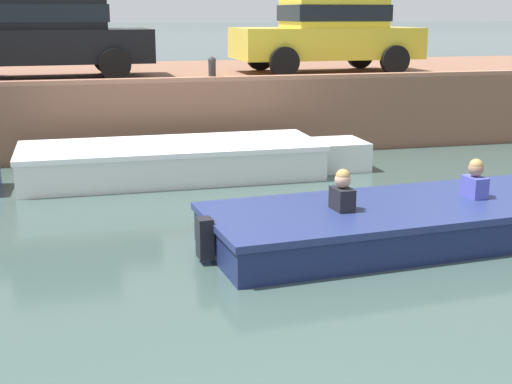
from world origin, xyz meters
name	(u,v)px	position (x,y,z in m)	size (l,w,h in m)	color
ground_plane	(198,256)	(0.00, 5.57, 0.00)	(400.00, 400.00, 0.00)	#384C47
far_quay_wall	(134,103)	(0.00, 14.13, 0.72)	(60.00, 6.00, 1.44)	brown
far_wall_coping	(145,80)	(0.00, 11.25, 1.48)	(60.00, 0.24, 0.08)	#9F6C52
boat_moored_central_white	(186,160)	(0.48, 9.60, 0.29)	(5.90, 1.89, 0.58)	white
motorboat_passing	(435,218)	(2.95, 5.57, 0.24)	(6.41, 2.26, 0.95)	navy
car_left_inner_black	(46,34)	(-1.75, 12.65, 2.28)	(4.19, 2.07, 1.54)	black
car_centre_yellow	(328,32)	(4.04, 12.65, 2.28)	(3.89, 2.06, 1.54)	yellow
mooring_bollard_mid	(212,68)	(1.28, 11.38, 1.68)	(0.15, 0.15, 0.45)	#2D2B28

